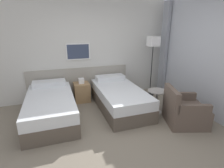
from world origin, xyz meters
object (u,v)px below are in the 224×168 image
nightstand (82,92)px  floor_lamp (153,45)px  bed_near_window (119,98)px  armchair (184,112)px  bed_near_door (51,107)px  side_table (157,97)px

nightstand → floor_lamp: 2.36m
bed_near_window → floor_lamp: size_ratio=1.15×
bed_near_window → floor_lamp: bearing=24.0°
bed_near_window → floor_lamp: 1.79m
nightstand → armchair: bearing=-45.6°
bed_near_window → armchair: size_ratio=2.08×
bed_near_door → floor_lamp: 3.13m
armchair → floor_lamp: bearing=12.0°
bed_near_window → armchair: bearing=-48.2°
bed_near_door → nightstand: bed_near_door is taller
bed_near_door → armchair: size_ratio=2.08×
bed_near_window → side_table: 0.92m
bed_near_door → side_table: 2.44m
bed_near_door → side_table: (2.38, -0.51, 0.11)m
bed_near_door → floor_lamp: bearing=10.7°
bed_near_door → floor_lamp: size_ratio=1.15×
nightstand → floor_lamp: floor_lamp is taller
bed_near_door → bed_near_window: (1.63, 0.00, 0.00)m
bed_near_window → side_table: (0.75, -0.51, 0.11)m
armchair → bed_near_door: bearing=84.9°
bed_near_door → floor_lamp: floor_lamp is taller
side_table → bed_near_door: bearing=167.9°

